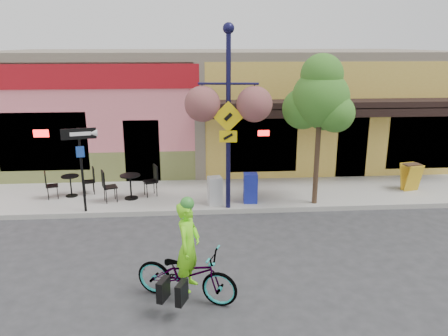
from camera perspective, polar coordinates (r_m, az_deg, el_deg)
name	(u,v)px	position (r m, az deg, el deg)	size (l,w,h in m)	color
ground	(239,220)	(12.37, 1.98, -6.85)	(90.00, 90.00, 0.00)	#2D2D30
sidewalk	(233,194)	(14.20, 1.12, -3.43)	(24.00, 3.00, 0.15)	#9E9B93
curb	(237,211)	(12.85, 1.72, -5.59)	(24.00, 0.12, 0.15)	#A8A59E
building	(221,104)	(19.04, -0.39, 8.33)	(18.20, 8.20, 4.50)	#EB7480
bicycle	(186,274)	(8.65, -4.95, -13.62)	(0.72, 2.06, 1.08)	maroon
cyclist_rider	(189,258)	(8.49, -4.66, -11.65)	(0.64, 0.42, 1.75)	#7BF81A
lamp_post	(228,120)	(12.20, 0.57, 6.30)	(1.66, 0.66, 5.19)	#131238
one_way_sign	(82,171)	(12.85, -18.05, -0.33)	(0.93, 0.20, 2.43)	black
cafe_set_left	(71,183)	(14.49, -19.40, -1.85)	(1.46, 0.73, 0.87)	black
cafe_set_right	(130,183)	(13.74, -12.12, -1.96)	(1.66, 0.83, 1.00)	black
newspaper_box_blue	(250,188)	(13.17, 3.47, -2.62)	(0.41, 0.36, 0.90)	navy
newspaper_box_grey	(215,191)	(13.01, -1.21, -2.97)	(0.39, 0.36, 0.85)	#BDBDBD
street_tree	(319,130)	(12.93, 12.25, 4.81)	(1.74, 1.74, 4.45)	#3D7A26
sandwich_board	(414,178)	(15.36, 23.58, -1.25)	(0.54, 0.39, 0.90)	gold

